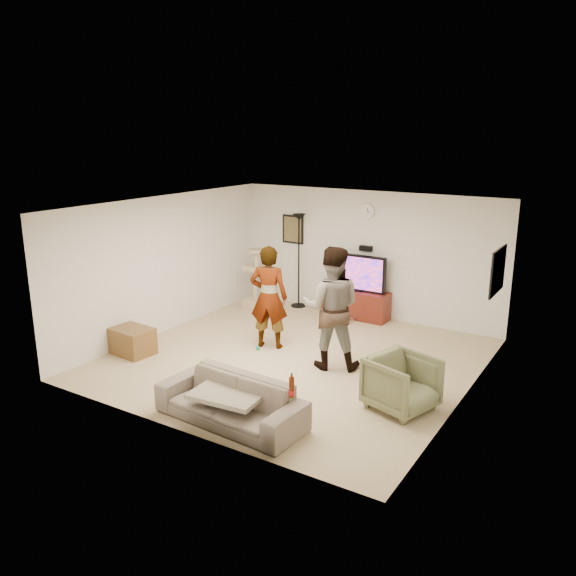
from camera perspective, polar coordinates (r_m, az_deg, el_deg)
The scene contains 24 objects.
floor at distance 9.52m, azimuth 0.60°, elevation -7.04°, with size 5.50×5.50×0.02m, color tan.
ceiling at distance 8.88m, azimuth 0.65°, elevation 8.18°, with size 5.50×5.50×0.02m, color white.
wall_back at distance 11.49m, azimuth 7.79°, elevation 3.31°, with size 5.50×0.04×2.50m, color white.
wall_front at distance 7.02m, azimuth -11.18°, elevation -4.64°, with size 5.50×0.04×2.50m, color white.
wall_left at distance 10.77m, azimuth -11.98°, elevation 2.30°, with size 0.04×5.50×2.50m, color white.
wall_right at distance 8.10m, azimuth 17.50°, elevation -2.39°, with size 0.04×5.50×2.50m, color white.
wall_clock at distance 11.32m, azimuth 7.88°, elevation 7.50°, with size 0.26×0.26×0.04m, color white.
wall_speaker at distance 11.41m, azimuth 7.69°, elevation 3.90°, with size 0.25×0.10×0.10m, color black.
picture_back at distance 12.19m, azimuth 0.48°, elevation 5.81°, with size 0.42×0.03×0.52m, color brown.
picture_right at distance 9.55m, azimuth 19.99°, elevation 1.59°, with size 0.03×0.78×0.62m, color tan.
tv_stand at distance 11.56m, azimuth 6.69°, elevation -1.56°, with size 1.34×0.45×0.56m, color #4A170F.
console_box at distance 11.33m, azimuth 5.39°, elevation -3.17°, with size 0.40×0.30×0.07m, color silver.
tv at distance 11.39m, azimuth 6.79°, elevation 1.52°, with size 1.21×0.08×0.72m, color black.
tv_screen at distance 11.35m, azimuth 6.69°, elevation 1.48°, with size 1.12×0.01×0.63m, color #E03F45.
floor_lamp at distance 12.03m, azimuth 1.07°, elevation 2.68°, with size 0.32×0.32×1.96m, color black.
cat_tree at distance 11.99m, azimuth -3.28°, elevation 0.95°, with size 0.41×0.41×1.29m, color tan.
person_left at distance 9.75m, azimuth -1.91°, elevation -0.92°, with size 0.65×0.42×1.77m, color #999999.
person_right at distance 8.93m, azimuth 4.31°, elevation -1.97°, with size 0.94×0.73×1.93m, color #4B519C.
sofa at distance 7.51m, azimuth -5.70°, elevation -11.02°, with size 1.98×0.78×0.58m, color #726659.
throw_blanket at distance 7.48m, azimuth -5.80°, elevation -10.30°, with size 0.90×0.70×0.06m, color tan.
beer_bottle at distance 6.86m, azimuth 0.36°, elevation -9.76°, with size 0.06×0.06×0.25m, color #491604.
armchair at distance 7.90m, azimuth 11.17°, elevation -9.23°, with size 0.79×0.81×0.74m, color #606442.
side_table at distance 9.99m, azimuth -15.09°, elevation -5.08°, with size 0.67×0.50×0.45m, color brown.
toy_ball at distance 9.89m, azimuth -3.00°, elevation -5.93°, with size 0.07×0.07×0.07m, color #139176.
Camera 1 is at (4.58, -7.52, 3.61)m, focal length 36.01 mm.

